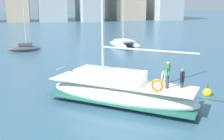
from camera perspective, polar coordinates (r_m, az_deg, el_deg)
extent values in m
plane|color=#38607A|center=(16.90, 8.62, -8.33)|extent=(400.00, 400.00, 0.00)
ellipsoid|color=white|center=(17.46, 1.74, -5.00)|extent=(8.86, 8.06, 1.40)
cube|color=#236656|center=(17.56, 1.73, -5.97)|extent=(8.73, 7.95, 0.10)
cube|color=beige|center=(17.24, 1.76, -2.67)|extent=(8.37, 7.60, 0.08)
cube|color=white|center=(17.42, -0.41, -1.15)|extent=(4.38, 4.08, 0.70)
cylinder|color=#B7B7BC|center=(16.18, 7.29, 4.01)|extent=(4.46, 3.83, 0.12)
cylinder|color=silver|center=(19.24, -10.39, 0.40)|extent=(0.63, 0.72, 0.06)
torus|color=orange|center=(15.18, 9.17, -3.09)|extent=(0.62, 0.56, 0.70)
cylinder|color=#33333D|center=(16.23, 11.14, -2.34)|extent=(0.20, 0.20, 0.80)
cube|color=#338C4C|center=(16.06, 11.25, 0.00)|extent=(0.36, 0.37, 0.56)
sphere|color=tan|center=(15.98, 11.31, 1.36)|extent=(0.20, 0.20, 0.20)
cylinder|color=#338C4C|center=(15.87, 11.04, -0.35)|extent=(0.09, 0.09, 0.50)
cylinder|color=#338C4C|center=(16.28, 11.43, -0.01)|extent=(0.09, 0.09, 0.50)
cylinder|color=#33333D|center=(16.67, 13.97, -2.87)|extent=(0.20, 0.20, 0.35)
cube|color=black|center=(16.55, 14.06, -1.36)|extent=(0.36, 0.37, 0.56)
sphere|color=#9E7051|center=(16.45, 14.14, -0.05)|extent=(0.20, 0.20, 0.20)
cylinder|color=black|center=(16.35, 13.90, -1.71)|extent=(0.09, 0.09, 0.50)
cylinder|color=black|center=(16.77, 14.20, -1.35)|extent=(0.09, 0.09, 0.50)
torus|color=silver|center=(16.23, 10.35, -1.50)|extent=(0.54, 0.62, 0.76)
ellipsoid|color=#4C4C51|center=(38.58, -17.40, 4.13)|extent=(4.31, 1.09, 0.69)
cube|color=#4C4C51|center=(38.49, -17.14, 4.95)|extent=(1.73, 0.69, 0.40)
cylinder|color=silver|center=(38.24, -17.21, 8.18)|extent=(0.12, 0.12, 4.75)
ellipsoid|color=silver|center=(39.81, 1.20, 5.15)|extent=(1.42, 5.38, 0.87)
ellipsoid|color=silver|center=(40.72, 3.77, 5.31)|extent=(1.42, 5.38, 0.87)
cube|color=silver|center=(40.18, 2.50, 5.98)|extent=(2.47, 3.23, 0.24)
cylinder|color=silver|center=(40.22, 2.29, 11.27)|extent=(0.13, 0.13, 7.14)
sphere|color=yellow|center=(20.53, 18.78, -4.38)|extent=(0.62, 0.62, 0.62)
cylinder|color=black|center=(20.44, 18.84, -3.58)|extent=(0.04, 0.04, 0.60)
cube|color=#C6AD8E|center=(107.84, 2.51, 13.77)|extent=(10.74, 17.20, 13.38)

